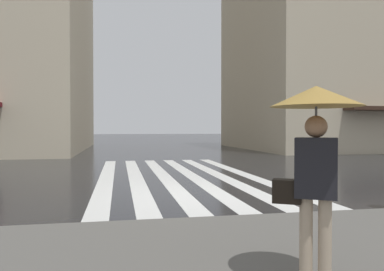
% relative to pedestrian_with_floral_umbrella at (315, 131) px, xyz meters
% --- Properties ---
extents(ground_plane, '(220.00, 220.00, 0.00)m').
position_rel_pedestrian_with_floral_umbrella_xyz_m(ground_plane, '(5.97, -0.03, -1.68)').
color(ground_plane, black).
extents(zebra_crossing, '(13.00, 5.50, 0.01)m').
position_rel_pedestrian_with_floral_umbrella_xyz_m(zebra_crossing, '(9.97, -0.15, -1.67)').
color(zebra_crossing, silver).
rests_on(zebra_crossing, ground_plane).
extents(pedestrian_with_floral_umbrella, '(0.91, 0.91, 1.98)m').
position_rel_pedestrian_with_floral_umbrella_xyz_m(pedestrian_with_floral_umbrella, '(0.00, 0.00, 0.00)').
color(pedestrian_with_floral_umbrella, black).
rests_on(pedestrian_with_floral_umbrella, sidewalk_pavement).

